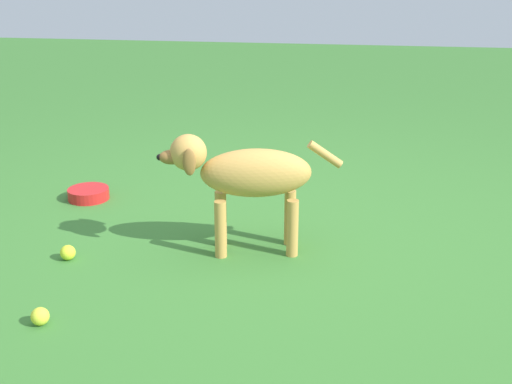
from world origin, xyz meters
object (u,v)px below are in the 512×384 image
Objects in this scene: dog at (245,175)px; tennis_ball_0 at (40,316)px; tennis_ball_1 at (68,253)px; water_bowl at (89,194)px.

dog reaches higher than tennis_ball_0.
dog is 11.92× the size of tennis_ball_0.
tennis_ball_1 is (0.21, -0.75, -0.32)m from dog.
dog reaches higher than water_bowl.
tennis_ball_0 is (0.73, -0.62, -0.32)m from dog.
tennis_ball_1 is at bearing 4.80° from dog.
tennis_ball_0 and tennis_ball_1 have the same top height.
water_bowl is (-1.24, -0.33, -0.00)m from tennis_ball_0.
tennis_ball_0 is 1.00× the size of tennis_ball_1.
dog is 11.92× the size of tennis_ball_1.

